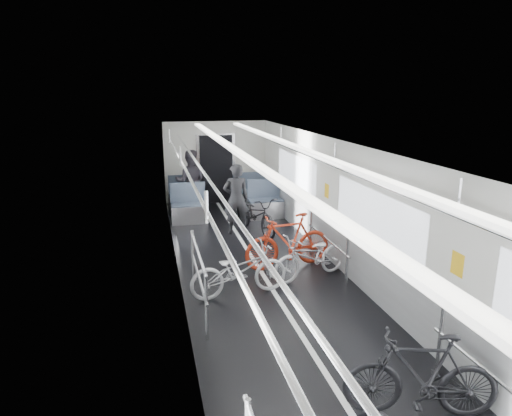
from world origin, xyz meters
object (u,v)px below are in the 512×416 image
(bike_right_mid, at_px, (311,256))
(person_seated, at_px, (191,181))
(bike_left_far, at_px, (239,270))
(bike_right_near, at_px, (421,375))
(bike_aisle, at_px, (256,215))
(bike_right_far, at_px, (288,241))
(person_standing, at_px, (236,199))

(bike_right_mid, distance_m, person_seated, 5.36)
(bike_left_far, xyz_separation_m, person_seated, (-0.26, 5.47, 0.43))
(bike_right_near, relative_size, bike_right_mid, 1.00)
(person_seated, bearing_deg, bike_right_near, 109.30)
(bike_aisle, bearing_deg, bike_right_far, -104.67)
(person_seated, bearing_deg, bike_left_far, 102.19)
(bike_left_far, xyz_separation_m, bike_right_mid, (1.38, 0.39, -0.02))
(bike_right_mid, bearing_deg, person_standing, 176.30)
(bike_right_near, relative_size, person_seated, 0.91)
(bike_right_far, xyz_separation_m, person_standing, (-0.55, 2.31, 0.31))
(bike_aisle, bearing_deg, bike_right_mid, -100.31)
(bike_left_far, bearing_deg, bike_right_near, -166.46)
(bike_right_near, height_order, person_seated, person_seated)
(person_standing, bearing_deg, bike_right_near, 96.23)
(bike_right_near, xyz_separation_m, bike_right_mid, (0.13, 3.63, -0.06))
(bike_aisle, bearing_deg, person_standing, 150.05)
(bike_left_far, distance_m, person_seated, 5.49)
(bike_left_far, relative_size, person_seated, 0.96)
(bike_aisle, relative_size, person_seated, 0.99)
(bike_right_near, bearing_deg, bike_right_far, -161.55)
(bike_right_far, bearing_deg, person_seated, -170.94)
(bike_right_near, distance_m, bike_right_mid, 3.63)
(bike_left_far, bearing_deg, person_seated, -4.81)
(person_standing, relative_size, person_seated, 0.96)
(bike_left_far, height_order, bike_right_mid, bike_left_far)
(bike_right_near, bearing_deg, bike_aisle, -161.14)
(bike_right_far, height_order, person_standing, person_standing)
(bike_right_near, height_order, bike_aisle, bike_right_near)
(bike_right_near, distance_m, bike_right_far, 4.23)
(bike_right_mid, bearing_deg, bike_left_far, -93.37)
(bike_left_far, relative_size, person_standing, 1.00)
(bike_aisle, bearing_deg, person_seated, 102.30)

